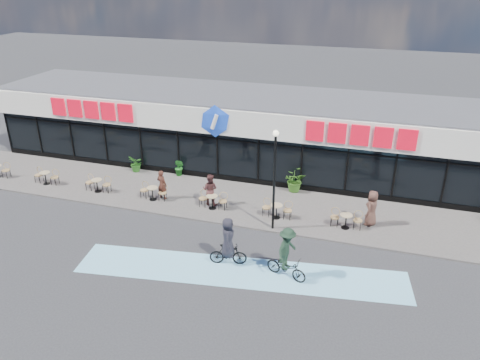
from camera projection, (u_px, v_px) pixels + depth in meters
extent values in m
plane|color=#28282B|center=(169.00, 239.00, 22.16)|extent=(120.00, 120.00, 0.00)
cube|color=#59544F|center=(203.00, 197.00, 26.04)|extent=(44.00, 5.00, 0.10)
cube|color=#78C1E3|center=(240.00, 272.00, 19.79)|extent=(14.17, 4.13, 0.01)
cube|color=black|center=(233.00, 141.00, 30.21)|extent=(30.00, 6.00, 3.00)
cube|color=beige|center=(232.00, 107.00, 29.14)|extent=(30.60, 6.30, 1.50)
cube|color=#47474C|center=(233.00, 94.00, 28.94)|extent=(30.60, 6.30, 0.10)
cube|color=navy|center=(217.00, 132.00, 26.92)|extent=(30.60, 0.08, 0.18)
cube|color=black|center=(217.00, 139.00, 27.10)|extent=(30.00, 0.06, 0.08)
cube|color=black|center=(218.00, 177.00, 28.13)|extent=(30.00, 0.10, 0.40)
cube|color=red|center=(92.00, 110.00, 28.51)|extent=(5.63, 0.18, 1.10)
cube|color=red|center=(360.00, 135.00, 24.26)|extent=(5.63, 0.18, 1.10)
ellipsoid|color=blue|center=(215.00, 121.00, 26.38)|extent=(1.90, 0.24, 1.90)
cylinder|color=black|center=(8.00, 133.00, 31.57)|extent=(0.10, 0.10, 3.00)
cylinder|color=black|center=(39.00, 137.00, 30.91)|extent=(0.10, 0.10, 3.00)
cylinder|color=black|center=(72.00, 140.00, 30.24)|extent=(0.10, 0.10, 3.00)
cylinder|color=black|center=(106.00, 144.00, 29.58)|extent=(0.10, 0.10, 3.00)
cylinder|color=black|center=(141.00, 149.00, 28.91)|extent=(0.10, 0.10, 3.00)
cylinder|color=black|center=(178.00, 153.00, 28.25)|extent=(0.10, 0.10, 3.00)
cylinder|color=black|center=(217.00, 157.00, 27.58)|extent=(0.10, 0.10, 3.00)
cylinder|color=black|center=(258.00, 162.00, 26.92)|extent=(0.10, 0.10, 3.00)
cylinder|color=black|center=(301.00, 167.00, 26.25)|extent=(0.10, 0.10, 3.00)
cylinder|color=black|center=(346.00, 172.00, 25.59)|extent=(0.10, 0.10, 3.00)
cylinder|color=black|center=(394.00, 178.00, 24.92)|extent=(0.10, 0.10, 3.00)
cylinder|color=black|center=(444.00, 184.00, 24.25)|extent=(0.10, 0.10, 3.00)
cylinder|color=black|center=(274.00, 184.00, 21.91)|extent=(0.12, 0.12, 4.80)
sphere|color=#FFF2CC|center=(276.00, 133.00, 20.86)|extent=(0.28, 0.28, 0.28)
cylinder|color=tan|center=(45.00, 173.00, 27.23)|extent=(0.60, 0.60, 0.04)
cylinder|color=black|center=(46.00, 178.00, 27.38)|extent=(0.06, 0.06, 0.70)
cylinder|color=black|center=(47.00, 184.00, 27.53)|extent=(0.40, 0.40, 0.02)
cylinder|color=tan|center=(96.00, 180.00, 26.31)|extent=(0.60, 0.60, 0.04)
cylinder|color=black|center=(97.00, 186.00, 26.45)|extent=(0.06, 0.06, 0.70)
cylinder|color=black|center=(98.00, 191.00, 26.60)|extent=(0.40, 0.40, 0.02)
cylinder|color=tan|center=(152.00, 188.00, 25.38)|extent=(0.60, 0.60, 0.04)
cylinder|color=black|center=(153.00, 194.00, 25.53)|extent=(0.06, 0.06, 0.70)
cylinder|color=black|center=(153.00, 199.00, 25.68)|extent=(0.40, 0.40, 0.02)
cylinder|color=tan|center=(212.00, 196.00, 24.46)|extent=(0.60, 0.60, 0.04)
cylinder|color=black|center=(212.00, 202.00, 24.61)|extent=(0.06, 0.06, 0.70)
cylinder|color=black|center=(212.00, 208.00, 24.76)|extent=(0.40, 0.40, 0.02)
cylinder|color=tan|center=(277.00, 205.00, 23.54)|extent=(0.60, 0.60, 0.04)
cylinder|color=black|center=(276.00, 211.00, 23.69)|extent=(0.06, 0.06, 0.70)
cylinder|color=black|center=(276.00, 218.00, 23.84)|extent=(0.40, 0.40, 0.02)
cylinder|color=tan|center=(346.00, 215.00, 22.62)|extent=(0.60, 0.60, 0.04)
cylinder|color=black|center=(346.00, 221.00, 22.76)|extent=(0.06, 0.06, 0.70)
cylinder|color=black|center=(345.00, 228.00, 22.91)|extent=(0.40, 0.40, 0.02)
imported|color=#27611B|center=(136.00, 164.00, 28.97)|extent=(1.21, 1.23, 1.03)
imported|color=#1C631C|center=(179.00, 168.00, 28.38)|extent=(0.74, 0.68, 1.08)
imported|color=#33611B|center=(293.00, 180.00, 26.40)|extent=(1.61, 1.58, 1.36)
imported|color=#3E1E16|center=(162.00, 184.00, 25.51)|extent=(0.68, 0.52, 1.66)
imported|color=#502A29|center=(210.00, 189.00, 24.85)|extent=(0.85, 0.67, 1.74)
imported|color=#4B2F27|center=(372.00, 208.00, 22.85)|extent=(0.85, 1.04, 1.83)
imported|color=black|center=(228.00, 254.00, 20.14)|extent=(1.69, 0.81, 0.98)
imported|color=black|center=(228.00, 237.00, 19.79)|extent=(0.75, 0.98, 1.79)
imported|color=black|center=(286.00, 267.00, 19.28)|extent=(1.93, 1.16, 0.96)
imported|color=#192E1F|center=(287.00, 249.00, 18.90)|extent=(1.03, 1.36, 1.87)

